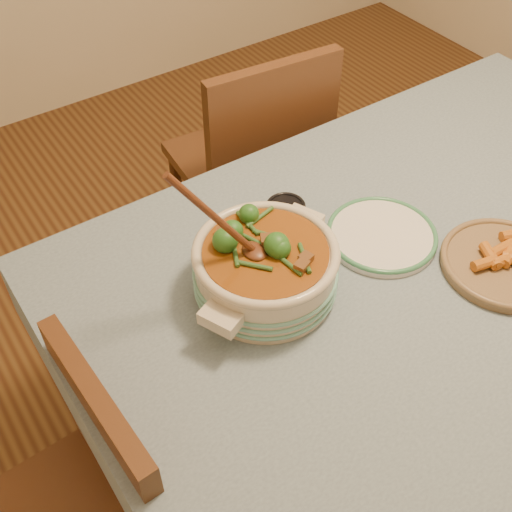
{
  "coord_description": "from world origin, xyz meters",
  "views": [
    {
      "loc": [
        -0.92,
        -0.63,
        1.8
      ],
      "look_at": [
        -0.4,
        0.13,
        0.86
      ],
      "focal_mm": 45.0,
      "sensor_mm": 36.0,
      "label": 1
    }
  ],
  "objects_px": {
    "stew_casserole": "(265,265)",
    "chair_far": "(255,160)",
    "fried_plate": "(504,262)",
    "chair_left": "(80,509)",
    "condiment_bowl": "(286,211)",
    "dining_table": "(425,278)",
    "white_plate": "(382,235)"
  },
  "relations": [
    {
      "from": "stew_casserole",
      "to": "chair_far",
      "type": "distance_m",
      "value": 0.83
    },
    {
      "from": "fried_plate",
      "to": "chair_left",
      "type": "bearing_deg",
      "value": 170.83
    },
    {
      "from": "condiment_bowl",
      "to": "fried_plate",
      "type": "relative_size",
      "value": 0.36
    },
    {
      "from": "dining_table",
      "to": "chair_far",
      "type": "distance_m",
      "value": 0.78
    },
    {
      "from": "fried_plate",
      "to": "chair_far",
      "type": "distance_m",
      "value": 0.93
    },
    {
      "from": "stew_casserole",
      "to": "chair_left",
      "type": "xyz_separation_m",
      "value": [
        -0.52,
        -0.08,
        -0.36
      ]
    },
    {
      "from": "chair_far",
      "to": "white_plate",
      "type": "bearing_deg",
      "value": 86.91
    },
    {
      "from": "white_plate",
      "to": "condiment_bowl",
      "type": "relative_size",
      "value": 2.68
    },
    {
      "from": "condiment_bowl",
      "to": "fried_plate",
      "type": "xyz_separation_m",
      "value": [
        0.31,
        -0.4,
        -0.01
      ]
    },
    {
      "from": "stew_casserole",
      "to": "condiment_bowl",
      "type": "distance_m",
      "value": 0.23
    },
    {
      "from": "stew_casserole",
      "to": "dining_table",
      "type": "bearing_deg",
      "value": -17.32
    },
    {
      "from": "stew_casserole",
      "to": "chair_left",
      "type": "bearing_deg",
      "value": -170.92
    },
    {
      "from": "white_plate",
      "to": "fried_plate",
      "type": "distance_m",
      "value": 0.27
    },
    {
      "from": "dining_table",
      "to": "chair_left",
      "type": "relative_size",
      "value": 2.0
    },
    {
      "from": "condiment_bowl",
      "to": "chair_far",
      "type": "relative_size",
      "value": 0.12
    },
    {
      "from": "stew_casserole",
      "to": "white_plate",
      "type": "xyz_separation_m",
      "value": [
        0.31,
        -0.02,
        -0.06
      ]
    },
    {
      "from": "dining_table",
      "to": "fried_plate",
      "type": "relative_size",
      "value": 5.62
    },
    {
      "from": "chair_far",
      "to": "chair_left",
      "type": "bearing_deg",
      "value": 43.38
    },
    {
      "from": "fried_plate",
      "to": "chair_left",
      "type": "relative_size",
      "value": 0.36
    },
    {
      "from": "dining_table",
      "to": "white_plate",
      "type": "height_order",
      "value": "white_plate"
    },
    {
      "from": "stew_casserole",
      "to": "chair_far",
      "type": "bearing_deg",
      "value": 57.39
    },
    {
      "from": "chair_far",
      "to": "dining_table",
      "type": "bearing_deg",
      "value": 93.25
    },
    {
      "from": "dining_table",
      "to": "condiment_bowl",
      "type": "xyz_separation_m",
      "value": [
        -0.22,
        0.28,
        0.12
      ]
    },
    {
      "from": "dining_table",
      "to": "chair_far",
      "type": "bearing_deg",
      "value": 87.85
    },
    {
      "from": "condiment_bowl",
      "to": "chair_far",
      "type": "distance_m",
      "value": 0.61
    },
    {
      "from": "fried_plate",
      "to": "stew_casserole",
      "type": "bearing_deg",
      "value": 152.76
    },
    {
      "from": "stew_casserole",
      "to": "chair_left",
      "type": "height_order",
      "value": "stew_casserole"
    },
    {
      "from": "white_plate",
      "to": "chair_far",
      "type": "distance_m",
      "value": 0.72
    },
    {
      "from": "dining_table",
      "to": "chair_far",
      "type": "height_order",
      "value": "chair_far"
    },
    {
      "from": "white_plate",
      "to": "chair_far",
      "type": "bearing_deg",
      "value": 81.51
    },
    {
      "from": "chair_left",
      "to": "chair_far",
      "type": "bearing_deg",
      "value": 125.49
    },
    {
      "from": "dining_table",
      "to": "chair_left",
      "type": "xyz_separation_m",
      "value": [
        -0.91,
        0.04,
        -0.19
      ]
    }
  ]
}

